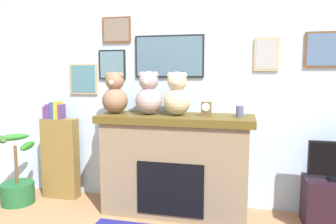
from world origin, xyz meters
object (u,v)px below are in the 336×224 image
at_px(fireplace, 176,163).
at_px(candle_jar, 240,111).
at_px(teddy_bear_brown, 177,96).
at_px(potted_plant, 17,183).
at_px(teddy_bear_grey, 149,95).
at_px(teddy_bear_cream, 115,95).
at_px(bookshelf, 60,155).
at_px(mantel_clock, 206,109).

relative_size(fireplace, candle_jar, 14.20).
xyz_separation_m(candle_jar, teddy_bear_brown, (-0.67, -0.00, 0.15)).
bearing_deg(candle_jar, potted_plant, -175.73).
distance_m(potted_plant, candle_jar, 2.76).
xyz_separation_m(fireplace, candle_jar, (0.69, -0.02, 0.61)).
xyz_separation_m(teddy_bear_grey, teddy_bear_brown, (0.32, 0.00, -0.00)).
xyz_separation_m(potted_plant, teddy_bear_cream, (1.21, 0.19, 1.07)).
xyz_separation_m(potted_plant, teddy_bear_grey, (1.61, 0.19, 1.08)).
bearing_deg(teddy_bear_brown, teddy_bear_cream, 180.00).
bearing_deg(teddy_bear_grey, bookshelf, 175.01).
relative_size(bookshelf, teddy_bear_brown, 2.58).
height_order(potted_plant, candle_jar, candle_jar).
relative_size(fireplace, bookshelf, 1.39).
distance_m(potted_plant, teddy_bear_grey, 1.94).
relative_size(potted_plant, teddy_bear_cream, 1.80).
distance_m(potted_plant, mantel_clock, 2.44).
relative_size(fireplace, teddy_bear_grey, 3.54).
height_order(mantel_clock, teddy_bear_grey, teddy_bear_grey).
distance_m(bookshelf, teddy_bear_grey, 1.43).
xyz_separation_m(candle_jar, teddy_bear_grey, (-0.99, -0.00, 0.16)).
bearing_deg(bookshelf, fireplace, -3.28).
bearing_deg(teddy_bear_grey, teddy_bear_cream, 180.00).
distance_m(bookshelf, teddy_bear_brown, 1.71).
bearing_deg(teddy_bear_brown, fireplace, 130.04).
distance_m(mantel_clock, teddy_bear_brown, 0.35).
bearing_deg(teddy_bear_cream, fireplace, 1.49).
bearing_deg(teddy_bear_cream, teddy_bear_brown, -0.00).
bearing_deg(teddy_bear_brown, teddy_bear_grey, -180.00).
bearing_deg(bookshelf, teddy_bear_brown, -3.94).
bearing_deg(bookshelf, candle_jar, -2.72).
distance_m(teddy_bear_cream, teddy_bear_grey, 0.40).
relative_size(candle_jar, teddy_bear_grey, 0.25).
height_order(potted_plant, mantel_clock, mantel_clock).
height_order(fireplace, teddy_bear_cream, teddy_bear_cream).
xyz_separation_m(mantel_clock, teddy_bear_grey, (-0.64, 0.00, 0.14)).
relative_size(bookshelf, teddy_bear_grey, 2.55).
distance_m(bookshelf, candle_jar, 2.28).
xyz_separation_m(mantel_clock, teddy_bear_brown, (-0.32, 0.00, 0.14)).
bearing_deg(fireplace, teddy_bear_brown, -49.96).
relative_size(fireplace, teddy_bear_cream, 3.59).
bearing_deg(candle_jar, fireplace, 178.52).
bearing_deg(potted_plant, teddy_bear_grey, 6.86).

